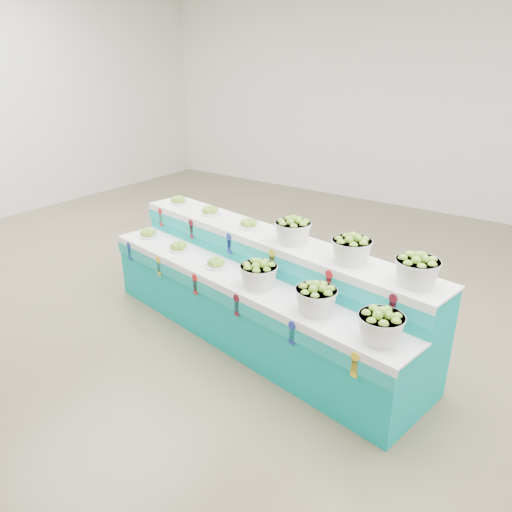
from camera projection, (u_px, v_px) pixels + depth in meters
name	position (u px, v px, depth m)	size (l,w,h in m)	color
ground	(213.00, 301.00, 5.65)	(10.00, 10.00, 0.00)	brown
back_wall	(391.00, 93.00, 8.63)	(10.00, 10.00, 0.00)	silver
display_stand	(256.00, 290.00, 4.77)	(3.62, 0.93, 1.02)	#06A5A4
plate_lower_left	(148.00, 233.00, 5.53)	(0.21, 0.21, 0.10)	white
plate_lower_mid	(178.00, 246.00, 5.15)	(0.21, 0.21, 0.10)	white
plate_lower_right	(216.00, 263.00, 4.75)	(0.21, 0.21, 0.10)	white
basket_lower_left	(259.00, 274.00, 4.33)	(0.34, 0.34, 0.24)	silver
basket_lower_mid	(316.00, 298.00, 3.90)	(0.34, 0.34, 0.24)	silver
basket_lower_right	(381.00, 325.00, 3.51)	(0.34, 0.34, 0.24)	silver
plate_upper_left	(178.00, 200.00, 5.71)	(0.21, 0.21, 0.10)	white
plate_upper_mid	(210.00, 210.00, 5.32)	(0.21, 0.21, 0.10)	white
plate_upper_right	(249.00, 223.00, 4.92)	(0.21, 0.21, 0.10)	white
basket_upper_left	(293.00, 230.00, 4.50)	(0.34, 0.34, 0.24)	silver
basket_upper_mid	(351.00, 249.00, 4.07)	(0.34, 0.34, 0.24)	silver
basket_upper_right	(417.00, 269.00, 3.68)	(0.34, 0.34, 0.24)	silver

